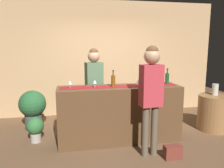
{
  "coord_description": "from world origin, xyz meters",
  "views": [
    {
      "loc": [
        -0.94,
        -3.93,
        1.78
      ],
      "look_at": [
        -0.14,
        0.0,
        1.09
      ],
      "focal_mm": 36.16,
      "sensor_mm": 36.0,
      "label": 1
    }
  ],
  "objects_px": {
    "wine_bottle_green": "(167,78)",
    "vase_on_side_table": "(215,89)",
    "wine_bottle_amber": "(113,81)",
    "bartender": "(94,81)",
    "round_side_table": "(214,113)",
    "customer_sipping": "(151,89)",
    "potted_plant_small": "(35,128)",
    "wine_glass_far_end": "(139,81)",
    "wine_glass_mid_counter": "(70,83)",
    "potted_plant_tall": "(33,107)",
    "wine_glass_near_customer": "(95,82)",
    "handbag": "(173,152)"
  },
  "relations": [
    {
      "from": "wine_bottle_green",
      "to": "vase_on_side_table",
      "type": "relative_size",
      "value": 1.26
    },
    {
      "from": "wine_bottle_amber",
      "to": "bartender",
      "type": "distance_m",
      "value": 0.66
    },
    {
      "from": "wine_bottle_amber",
      "to": "round_side_table",
      "type": "relative_size",
      "value": 0.41
    },
    {
      "from": "customer_sipping",
      "to": "potted_plant_small",
      "type": "xyz_separation_m",
      "value": [
        -1.89,
        0.91,
        -0.84
      ]
    },
    {
      "from": "wine_bottle_green",
      "to": "wine_glass_far_end",
      "type": "height_order",
      "value": "wine_bottle_green"
    },
    {
      "from": "wine_bottle_green",
      "to": "wine_glass_far_end",
      "type": "relative_size",
      "value": 2.1
    },
    {
      "from": "wine_glass_mid_counter",
      "to": "wine_glass_far_end",
      "type": "relative_size",
      "value": 1.0
    },
    {
      "from": "wine_bottle_green",
      "to": "potted_plant_tall",
      "type": "distance_m",
      "value": 2.87
    },
    {
      "from": "vase_on_side_table",
      "to": "wine_glass_near_customer",
      "type": "bearing_deg",
      "value": -174.25
    },
    {
      "from": "wine_bottle_amber",
      "to": "round_side_table",
      "type": "bearing_deg",
      "value": 4.57
    },
    {
      "from": "potted_plant_tall",
      "to": "vase_on_side_table",
      "type": "bearing_deg",
      "value": -11.39
    },
    {
      "from": "wine_glass_mid_counter",
      "to": "bartender",
      "type": "height_order",
      "value": "bartender"
    },
    {
      "from": "potted_plant_small",
      "to": "vase_on_side_table",
      "type": "bearing_deg",
      "value": -0.57
    },
    {
      "from": "wine_glass_far_end",
      "to": "potted_plant_small",
      "type": "distance_m",
      "value": 2.1
    },
    {
      "from": "vase_on_side_table",
      "to": "handbag",
      "type": "bearing_deg",
      "value": -143.84
    },
    {
      "from": "potted_plant_tall",
      "to": "wine_bottle_amber",
      "type": "bearing_deg",
      "value": -32.75
    },
    {
      "from": "bartender",
      "to": "potted_plant_small",
      "type": "height_order",
      "value": "bartender"
    },
    {
      "from": "wine_bottle_green",
      "to": "handbag",
      "type": "height_order",
      "value": "wine_bottle_green"
    },
    {
      "from": "handbag",
      "to": "customer_sipping",
      "type": "bearing_deg",
      "value": 150.2
    },
    {
      "from": "wine_bottle_green",
      "to": "wine_glass_near_customer",
      "type": "height_order",
      "value": "wine_bottle_green"
    },
    {
      "from": "wine_glass_near_customer",
      "to": "wine_glass_far_end",
      "type": "bearing_deg",
      "value": -3.76
    },
    {
      "from": "potted_plant_tall",
      "to": "potted_plant_small",
      "type": "height_order",
      "value": "potted_plant_tall"
    },
    {
      "from": "wine_glass_near_customer",
      "to": "potted_plant_tall",
      "type": "distance_m",
      "value": 1.73
    },
    {
      "from": "wine_bottle_green",
      "to": "customer_sipping",
      "type": "height_order",
      "value": "customer_sipping"
    },
    {
      "from": "handbag",
      "to": "bartender",
      "type": "bearing_deg",
      "value": 126.73
    },
    {
      "from": "wine_glass_mid_counter",
      "to": "wine_glass_far_end",
      "type": "xyz_separation_m",
      "value": [
        1.22,
        -0.06,
        0.0
      ]
    },
    {
      "from": "wine_glass_far_end",
      "to": "customer_sipping",
      "type": "xyz_separation_m",
      "value": [
        0.02,
        -0.57,
        -0.03
      ]
    },
    {
      "from": "wine_glass_mid_counter",
      "to": "round_side_table",
      "type": "xyz_separation_m",
      "value": [
        3.0,
        0.2,
        -0.78
      ]
    },
    {
      "from": "wine_glass_far_end",
      "to": "customer_sipping",
      "type": "bearing_deg",
      "value": -88.08
    },
    {
      "from": "vase_on_side_table",
      "to": "bartender",
      "type": "bearing_deg",
      "value": 171.73
    },
    {
      "from": "wine_glass_mid_counter",
      "to": "potted_plant_small",
      "type": "bearing_deg",
      "value": 156.22
    },
    {
      "from": "wine_glass_mid_counter",
      "to": "potted_plant_tall",
      "type": "height_order",
      "value": "wine_glass_mid_counter"
    },
    {
      "from": "wine_bottle_green",
      "to": "potted_plant_small",
      "type": "distance_m",
      "value": 2.66
    },
    {
      "from": "round_side_table",
      "to": "vase_on_side_table",
      "type": "height_order",
      "value": "vase_on_side_table"
    },
    {
      "from": "bartender",
      "to": "customer_sipping",
      "type": "relative_size",
      "value": 0.97
    },
    {
      "from": "potted_plant_tall",
      "to": "potted_plant_small",
      "type": "bearing_deg",
      "value": -79.72
    },
    {
      "from": "wine_glass_near_customer",
      "to": "vase_on_side_table",
      "type": "xyz_separation_m",
      "value": [
        2.58,
        0.26,
        -0.29
      ]
    },
    {
      "from": "wine_glass_mid_counter",
      "to": "handbag",
      "type": "xyz_separation_m",
      "value": [
        1.56,
        -0.81,
        -1.04
      ]
    },
    {
      "from": "wine_bottle_green",
      "to": "customer_sipping",
      "type": "distance_m",
      "value": 0.96
    },
    {
      "from": "vase_on_side_table",
      "to": "potted_plant_tall",
      "type": "height_order",
      "value": "vase_on_side_table"
    },
    {
      "from": "vase_on_side_table",
      "to": "customer_sipping",
      "type": "bearing_deg",
      "value": -153.73
    },
    {
      "from": "wine_bottle_green",
      "to": "wine_glass_mid_counter",
      "type": "relative_size",
      "value": 2.1
    },
    {
      "from": "wine_glass_near_customer",
      "to": "wine_glass_mid_counter",
      "type": "height_order",
      "value": "same"
    },
    {
      "from": "wine_bottle_amber",
      "to": "customer_sipping",
      "type": "height_order",
      "value": "customer_sipping"
    },
    {
      "from": "vase_on_side_table",
      "to": "potted_plant_small",
      "type": "distance_m",
      "value": 3.72
    },
    {
      "from": "wine_glass_mid_counter",
      "to": "handbag",
      "type": "height_order",
      "value": "wine_glass_mid_counter"
    },
    {
      "from": "bartender",
      "to": "potted_plant_small",
      "type": "relative_size",
      "value": 3.7
    },
    {
      "from": "wine_glass_near_customer",
      "to": "wine_glass_mid_counter",
      "type": "relative_size",
      "value": 1.0
    },
    {
      "from": "wine_glass_near_customer",
      "to": "wine_bottle_green",
      "type": "bearing_deg",
      "value": 4.93
    },
    {
      "from": "wine_bottle_green",
      "to": "potted_plant_small",
      "type": "relative_size",
      "value": 0.65
    }
  ]
}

